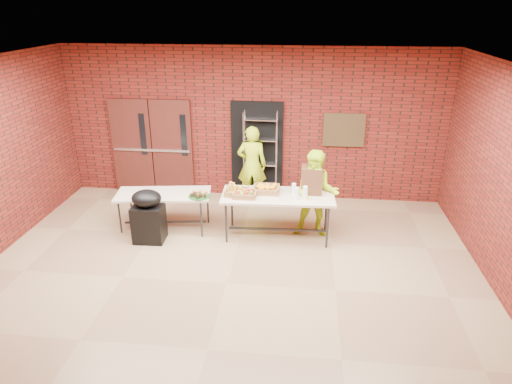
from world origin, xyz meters
TOP-DOWN VIEW (x-y plane):
  - room at (0.00, 0.00)m, footprint 8.08×7.08m
  - double_doors at (-2.20, 3.44)m, footprint 1.78×0.12m
  - dark_doorway at (0.10, 3.46)m, footprint 1.10×0.06m
  - bronze_plaque at (1.90, 3.45)m, footprint 0.85×0.04m
  - wire_rack at (0.19, 3.32)m, footprint 0.71×0.26m
  - table_left at (-1.47, 1.73)m, footprint 1.81×0.95m
  - table_right at (0.67, 1.62)m, footprint 2.03×0.91m
  - basket_bananas at (-0.06, 1.56)m, footprint 0.41×0.32m
  - basket_oranges at (0.45, 1.71)m, footprint 0.47×0.36m
  - basket_apples at (0.10, 1.47)m, footprint 0.41×0.32m
  - muffin_tray at (-0.77, 1.65)m, footprint 0.39×0.39m
  - napkin_box at (-1.75, 1.67)m, footprint 0.16×0.11m
  - coffee_dispenser at (1.26, 1.79)m, footprint 0.37×0.33m
  - cup_stack_front at (1.00, 1.46)m, footprint 0.07×0.07m
  - cup_stack_mid at (1.15, 1.47)m, footprint 0.08×0.08m
  - cup_stack_back at (0.95, 1.65)m, footprint 0.07×0.07m
  - covered_grill at (-1.60, 1.21)m, footprint 0.55×0.46m
  - volunteer_woman at (0.03, 3.10)m, footprint 0.63×0.43m
  - volunteer_man at (1.35, 1.74)m, footprint 0.80×0.63m

SIDE VIEW (x-z plane):
  - covered_grill at x=-1.60m, z-range 0.00..0.97m
  - table_left at x=-1.47m, z-range 0.30..1.01m
  - napkin_box at x=-1.75m, z-range 0.71..0.76m
  - table_right at x=0.67m, z-range 0.34..1.16m
  - muffin_tray at x=-0.77m, z-range 0.71..0.80m
  - volunteer_man at x=1.35m, z-range 0.00..1.63m
  - volunteer_woman at x=0.03m, z-range 0.00..1.67m
  - basket_apples at x=0.10m, z-range 0.81..0.94m
  - basket_bananas at x=-0.06m, z-range 0.81..0.94m
  - basket_oranges at x=0.45m, z-range 0.81..0.96m
  - cup_stack_front at x=1.00m, z-range 0.82..1.04m
  - cup_stack_back at x=0.95m, z-range 0.82..1.04m
  - cup_stack_mid at x=1.15m, z-range 0.82..1.06m
  - wire_rack at x=0.19m, z-range 0.00..1.92m
  - dark_doorway at x=0.10m, z-range 0.00..2.10m
  - double_doors at x=-2.20m, z-range 0.00..2.10m
  - coffee_dispenser at x=1.26m, z-range 0.82..1.31m
  - bronze_plaque at x=1.90m, z-range 1.20..1.90m
  - room at x=0.00m, z-range -0.04..3.24m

